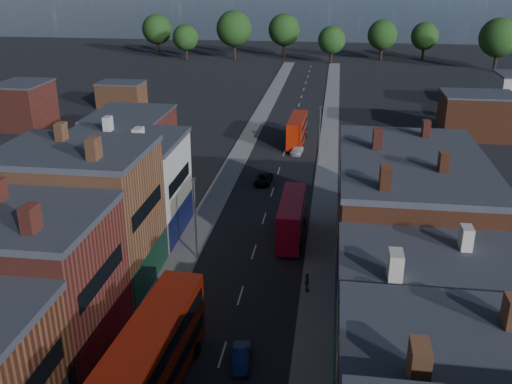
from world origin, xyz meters
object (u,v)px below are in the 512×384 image
(car_1, at_px, (241,358))
(car_3, at_px, (297,150))
(bus_0, at_px, (154,355))
(bus_2, at_px, (297,130))
(bus_1, at_px, (292,217))
(car_2, at_px, (263,179))
(ped_3, at_px, (307,282))

(car_1, relative_size, car_3, 0.85)
(bus_0, relative_size, bus_2, 1.27)
(bus_0, xyz_separation_m, bus_1, (6.85, 24.07, -0.64))
(bus_1, distance_m, bus_2, 33.28)
(bus_2, bearing_deg, car_1, -88.30)
(bus_2, bearing_deg, bus_0, -93.29)
(bus_1, distance_m, car_1, 20.73)
(bus_0, height_order, bus_1, bus_0)
(bus_0, distance_m, car_3, 52.75)
(car_2, bearing_deg, ped_3, -72.51)
(car_1, xyz_separation_m, ped_3, (4.01, 10.20, 0.40))
(bus_1, relative_size, car_3, 2.49)
(bus_0, height_order, ped_3, bus_0)
(bus_2, xyz_separation_m, car_2, (-2.97, -18.01, -1.74))
(bus_0, xyz_separation_m, car_2, (2.03, 39.30, -2.36))
(car_3, bearing_deg, bus_0, -91.25)
(bus_1, distance_m, car_3, 28.44)
(car_2, relative_size, ped_3, 2.52)
(car_3, bearing_deg, car_1, -85.82)
(car_3, bearing_deg, ped_3, -80.02)
(car_3, height_order, ped_3, ped_3)
(bus_0, relative_size, ped_3, 7.63)
(car_3, bearing_deg, bus_1, -82.44)
(car_2, bearing_deg, car_3, 77.84)
(car_1, bearing_deg, bus_1, 78.16)
(bus_1, bearing_deg, car_1, -95.24)
(car_1, height_order, ped_3, ped_3)
(bus_2, height_order, ped_3, bus_2)
(car_2, xyz_separation_m, car_3, (3.36, 13.13, -0.01))
(car_1, xyz_separation_m, car_3, (0.38, 48.92, 0.02))
(bus_0, relative_size, car_3, 3.22)
(car_2, bearing_deg, bus_2, 82.84)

